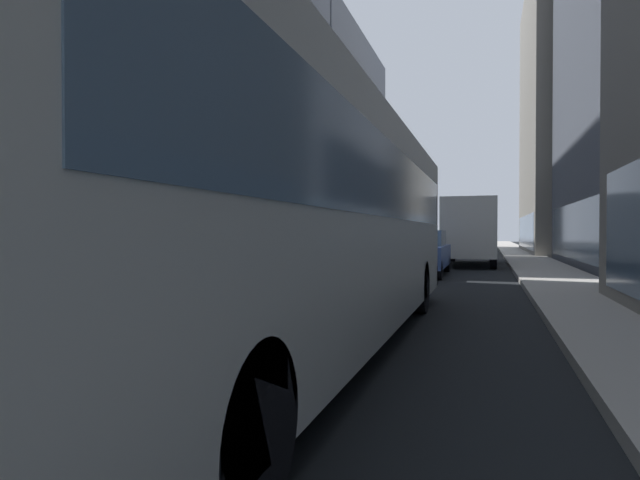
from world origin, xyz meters
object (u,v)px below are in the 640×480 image
object	(u,v)px
transit_bus	(302,215)
box_truck	(471,230)
car_grey_wagon	(380,248)
car_white_van	(375,245)
car_blue_hatchback	(419,252)
car_silver_sedan	(427,241)

from	to	relation	value
transit_bus	box_truck	distance (m)	19.56
car_grey_wagon	box_truck	xyz separation A→B (m)	(4.00, 1.85, 0.84)
transit_bus	car_grey_wagon	size ratio (longest dim) A/B	2.47
car_white_van	car_blue_hatchback	size ratio (longest dim) A/B	0.98
car_grey_wagon	car_white_van	distance (m)	6.63
transit_bus	car_white_van	size ratio (longest dim) A/B	2.57
transit_bus	car_grey_wagon	world-z (taller)	transit_bus
car_grey_wagon	car_blue_hatchback	size ratio (longest dim) A/B	1.02
box_truck	car_white_van	bearing A→B (deg)	140.69
car_grey_wagon	car_blue_hatchback	xyz separation A→B (m)	(2.40, -4.99, 0.00)
transit_bus	car_grey_wagon	xyz separation A→B (m)	(-2.40, 17.65, -0.95)
car_white_van	car_grey_wagon	bearing A→B (deg)	-76.03
transit_bus	box_truck	size ratio (longest dim) A/B	1.54
car_silver_sedan	box_truck	size ratio (longest dim) A/B	0.56
transit_bus	car_silver_sedan	xyz separation A→B (m)	(-2.40, 37.68, -0.96)
car_grey_wagon	car_silver_sedan	xyz separation A→B (m)	(0.00, 20.03, -0.00)
transit_bus	car_blue_hatchback	xyz separation A→B (m)	(0.00, 12.65, -0.95)
car_white_van	car_silver_sedan	world-z (taller)	same
transit_bus	car_grey_wagon	distance (m)	17.83
transit_bus	car_silver_sedan	world-z (taller)	transit_bus
car_white_van	car_silver_sedan	xyz separation A→B (m)	(1.60, 13.60, -0.00)
car_white_van	car_blue_hatchback	bearing A→B (deg)	-70.70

